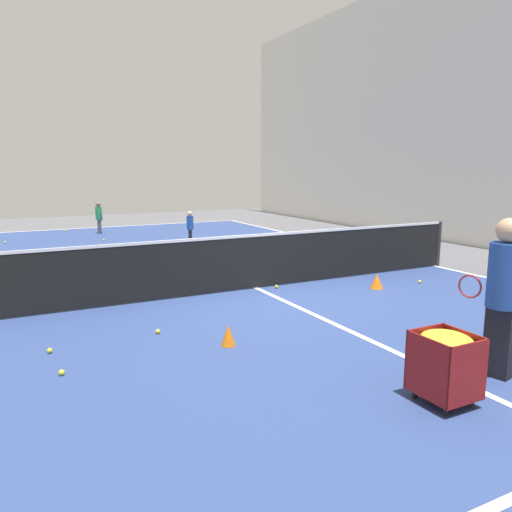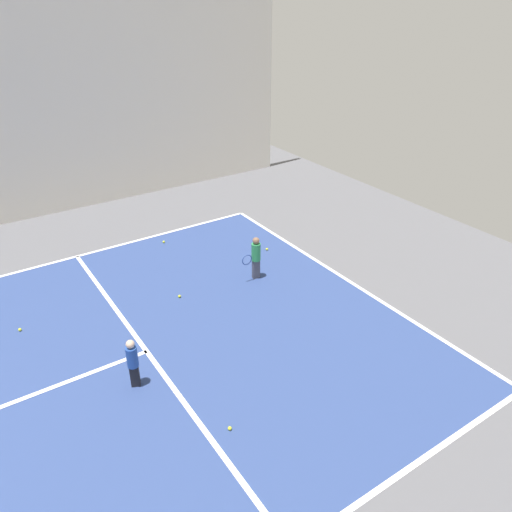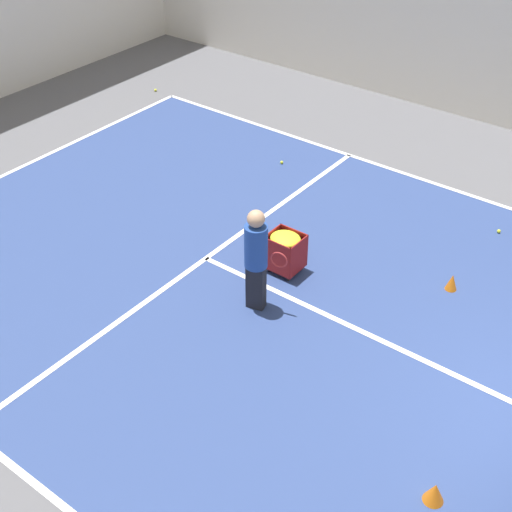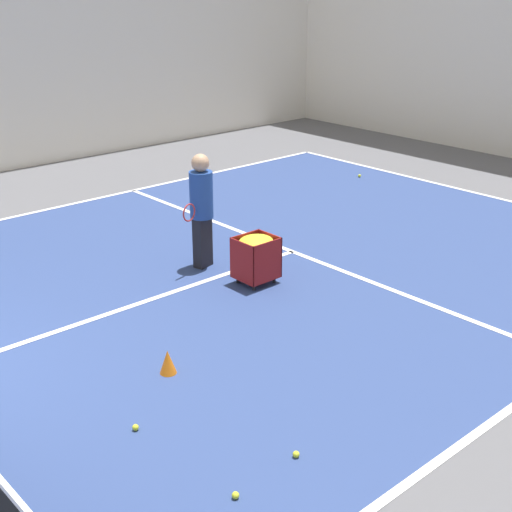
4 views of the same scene
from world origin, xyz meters
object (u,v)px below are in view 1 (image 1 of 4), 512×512
(tennis_net, at_px, (256,261))
(coach_at_net, at_px, (503,288))
(player_near_baseline, at_px, (99,215))
(training_cone_1, at_px, (228,335))
(child_midcourt, at_px, (190,225))
(training_cone_0, at_px, (377,281))
(ball_cart, at_px, (446,354))

(tennis_net, relative_size, coach_at_net, 5.51)
(player_near_baseline, bearing_deg, training_cone_1, -1.07)
(coach_at_net, xyz_separation_m, training_cone_1, (2.33, -2.33, -0.90))
(tennis_net, height_order, child_midcourt, tennis_net)
(player_near_baseline, relative_size, coach_at_net, 0.63)
(player_near_baseline, xyz_separation_m, training_cone_0, (-3.33, 11.17, -0.51))
(coach_at_net, height_order, child_midcourt, coach_at_net)
(training_cone_0, bearing_deg, coach_at_net, 67.60)
(player_near_baseline, height_order, child_midcourt, player_near_baseline)
(tennis_net, xyz_separation_m, coach_at_net, (-0.50, 5.05, 0.49))
(player_near_baseline, xyz_separation_m, child_midcourt, (-2.02, 4.04, -0.05))
(training_cone_0, bearing_deg, training_cone_1, 21.96)
(coach_at_net, bearing_deg, training_cone_1, 31.49)
(training_cone_0, distance_m, training_cone_1, 4.26)
(player_near_baseline, bearing_deg, ball_cart, 4.15)
(child_midcourt, bearing_deg, coach_at_net, 23.13)
(ball_cart, bearing_deg, training_cone_0, -123.09)
(tennis_net, distance_m, player_near_baseline, 10.12)
(training_cone_0, relative_size, training_cone_1, 1.00)
(child_midcourt, relative_size, training_cone_1, 3.57)
(tennis_net, distance_m, training_cone_1, 3.30)
(player_near_baseline, bearing_deg, child_midcourt, 28.31)
(player_near_baseline, bearing_deg, training_cone_0, 18.33)
(tennis_net, height_order, training_cone_1, tennis_net)
(coach_at_net, xyz_separation_m, child_midcourt, (-0.31, -11.06, -0.45))
(coach_at_net, distance_m, training_cone_1, 3.42)
(ball_cart, height_order, training_cone_0, ball_cart)
(tennis_net, height_order, ball_cart, tennis_net)
(child_midcourt, distance_m, training_cone_0, 7.27)
(player_near_baseline, distance_m, child_midcourt, 4.51)
(tennis_net, bearing_deg, training_cone_1, 56.02)
(player_near_baseline, distance_m, training_cone_0, 11.67)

